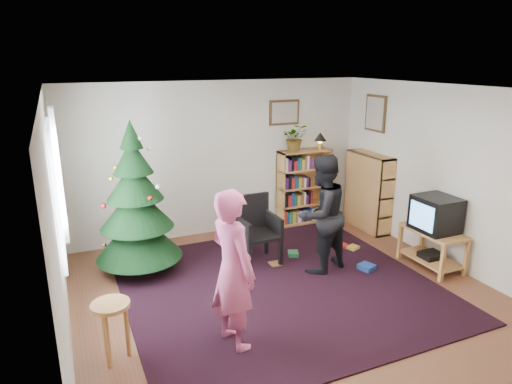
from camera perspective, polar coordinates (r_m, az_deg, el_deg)
name	(u,v)px	position (r m, az deg, el deg)	size (l,w,h in m)	color
floor	(290,298)	(5.76, 4.29, -13.06)	(5.00, 5.00, 0.00)	brown
ceiling	(295,90)	(5.03, 4.90, 12.58)	(5.00, 5.00, 0.00)	white
wall_back	(220,159)	(7.48, -4.51, 4.17)	(5.00, 0.02, 2.50)	silver
wall_front	(469,304)	(3.45, 25.06, -12.59)	(5.00, 0.02, 2.50)	silver
wall_left	(57,233)	(4.69, -23.59, -4.76)	(0.02, 5.00, 2.50)	silver
wall_right	(455,179)	(6.78, 23.57, 1.53)	(0.02, 5.00, 2.50)	silver
rug	(279,286)	(5.99, 2.92, -11.70)	(3.80, 3.60, 0.02)	black
window_pane	(56,191)	(5.18, -23.69, 0.11)	(0.04, 1.20, 1.40)	silver
curtain	(59,175)	(5.86, -23.41, 1.92)	(0.06, 0.35, 1.60)	white
picture_back	(284,112)	(7.79, 3.56, 9.90)	(0.55, 0.03, 0.42)	#4C3319
picture_right	(376,113)	(7.90, 14.73, 9.49)	(0.03, 0.50, 0.60)	#4C3319
christmas_tree	(137,211)	(6.27, -14.71, -2.36)	(1.15, 1.15, 2.09)	#3F2816
bookshelf_back	(304,186)	(8.09, 5.99, 0.79)	(0.95, 0.30, 1.30)	#C68C46
bookshelf_right	(368,191)	(7.97, 13.86, 0.15)	(0.30, 0.95, 1.30)	#C68C46
tv_stand	(432,245)	(6.85, 21.16, -6.24)	(0.48, 0.87, 0.55)	#C68C46
crt_tv	(436,214)	(6.69, 21.56, -2.55)	(0.51, 0.55, 0.48)	black
armchair	(255,227)	(6.51, -0.07, -4.35)	(0.54, 0.54, 0.97)	black
stool	(111,316)	(4.70, -17.63, -14.56)	(0.37, 0.37, 0.61)	#C68C46
person_standing	(233,270)	(4.55, -2.91, -9.70)	(0.61, 0.40, 1.66)	#CE5286
person_by_chair	(321,214)	(6.18, 8.16, -2.79)	(0.79, 0.62, 1.63)	black
potted_plant	(295,138)	(7.80, 4.90, 6.79)	(0.42, 0.36, 0.47)	gray
table_lamp	(320,138)	(8.05, 8.04, 6.71)	(0.22, 0.22, 0.29)	#A57F33
floor_clutter	(326,255)	(6.85, 8.75, -7.84)	(1.54, 1.02, 0.08)	#A51E19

